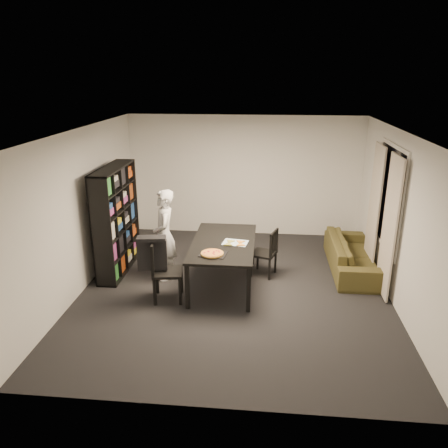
# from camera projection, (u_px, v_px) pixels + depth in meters

# --- Properties ---
(room) EXTENTS (5.01, 5.51, 2.61)m
(room) POSITION_uv_depth(u_px,v_px,m) (235.00, 215.00, 6.86)
(room) COLOR black
(room) RESTS_ON ground
(window_pane) EXTENTS (0.02, 1.40, 1.60)m
(window_pane) POSITION_uv_depth(u_px,v_px,m) (389.00, 197.00, 7.13)
(window_pane) COLOR black
(window_pane) RESTS_ON room
(window_frame) EXTENTS (0.03, 1.52, 1.72)m
(window_frame) POSITION_uv_depth(u_px,v_px,m) (389.00, 197.00, 7.13)
(window_frame) COLOR white
(window_frame) RESTS_ON room
(curtain_left) EXTENTS (0.03, 0.70, 2.25)m
(curtain_left) POSITION_uv_depth(u_px,v_px,m) (389.00, 227.00, 6.77)
(curtain_left) COLOR beige
(curtain_left) RESTS_ON room
(curtain_right) EXTENTS (0.03, 0.70, 2.25)m
(curtain_right) POSITION_uv_depth(u_px,v_px,m) (374.00, 208.00, 7.74)
(curtain_right) COLOR beige
(curtain_right) RESTS_ON room
(bookshelf) EXTENTS (0.35, 1.50, 1.90)m
(bookshelf) POSITION_uv_depth(u_px,v_px,m) (116.00, 220.00, 7.74)
(bookshelf) COLOR black
(bookshelf) RESTS_ON room
(dining_table) EXTENTS (1.03, 1.85, 0.77)m
(dining_table) POSITION_uv_depth(u_px,v_px,m) (223.00, 246.00, 7.25)
(dining_table) COLOR black
(dining_table) RESTS_ON room
(chair_left) EXTENTS (0.52, 0.52, 0.99)m
(chair_left) POSITION_uv_depth(u_px,v_px,m) (161.00, 267.00, 6.80)
(chair_left) COLOR black
(chair_left) RESTS_ON room
(chair_right) EXTENTS (0.50, 0.50, 0.85)m
(chair_right) POSITION_uv_depth(u_px,v_px,m) (268.00, 250.00, 7.64)
(chair_right) COLOR black
(chair_right) RESTS_ON room
(draped_jacket) EXTENTS (0.47, 0.25, 0.54)m
(draped_jacket) POSITION_uv_depth(u_px,v_px,m) (152.00, 252.00, 6.71)
(draped_jacket) COLOR black
(draped_jacket) RESTS_ON chair_left
(person) EXTENTS (0.51, 0.66, 1.59)m
(person) POSITION_uv_depth(u_px,v_px,m) (164.00, 235.00, 7.45)
(person) COLOR silver
(person) RESTS_ON room
(baking_tray) EXTENTS (0.44, 0.38, 0.01)m
(baking_tray) POSITION_uv_depth(u_px,v_px,m) (213.00, 254.00, 6.73)
(baking_tray) COLOR black
(baking_tray) RESTS_ON dining_table
(pepperoni_pizza) EXTENTS (0.35, 0.35, 0.03)m
(pepperoni_pizza) POSITION_uv_depth(u_px,v_px,m) (212.00, 253.00, 6.70)
(pepperoni_pizza) COLOR #A3742F
(pepperoni_pizza) RESTS_ON dining_table
(kitchen_towel) EXTENTS (0.44, 0.36, 0.01)m
(kitchen_towel) POSITION_uv_depth(u_px,v_px,m) (235.00, 243.00, 7.18)
(kitchen_towel) COLOR white
(kitchen_towel) RESTS_ON dining_table
(pizza_slices) EXTENTS (0.41, 0.36, 0.01)m
(pizza_slices) POSITION_uv_depth(u_px,v_px,m) (235.00, 243.00, 7.14)
(pizza_slices) COLOR gold
(pizza_slices) RESTS_ON dining_table
(sofa) EXTENTS (0.77, 1.97, 0.57)m
(sofa) POSITION_uv_depth(u_px,v_px,m) (352.00, 255.00, 7.94)
(sofa) COLOR #423C1A
(sofa) RESTS_ON room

